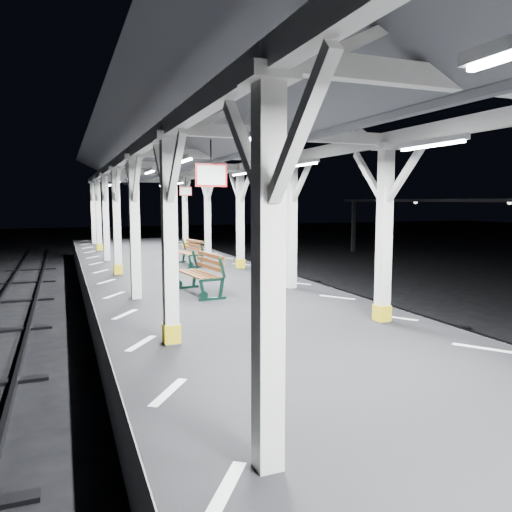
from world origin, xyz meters
TOP-DOWN VIEW (x-y plane):
  - ground at (0.00, 0.00)m, footprint 120.00×120.00m
  - platform at (0.00, 0.00)m, footprint 6.00×50.00m
  - hazard_stripes_left at (-2.45, 0.00)m, footprint 1.00×48.00m
  - hazard_stripes_right at (2.45, 0.00)m, footprint 1.00×48.00m
  - canopy at (0.00, -0.01)m, footprint 5.40×49.00m
  - bench_mid at (-0.39, 6.05)m, footprint 0.88×1.90m
  - bench_far at (0.63, 11.57)m, footprint 0.86×1.72m

SIDE VIEW (x-z plane):
  - ground at x=0.00m, z-range 0.00..0.00m
  - platform at x=0.00m, z-range 0.00..1.00m
  - hazard_stripes_left at x=-2.45m, z-range 1.00..1.01m
  - hazard_stripes_right at x=2.45m, z-range 1.00..1.01m
  - bench_far at x=0.63m, z-range 1.03..1.92m
  - bench_mid at x=-0.39m, z-range 1.03..2.03m
  - canopy at x=0.00m, z-range 2.23..6.88m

